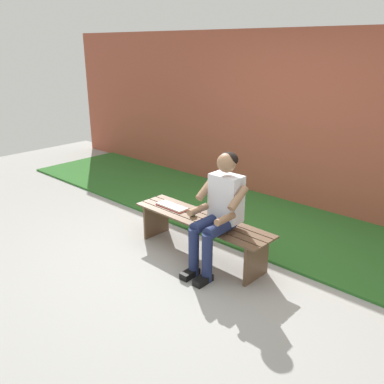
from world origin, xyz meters
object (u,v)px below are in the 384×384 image
object	(u,v)px
bench_near	(201,227)
book_open	(172,206)
apple	(193,212)
person_seated	(219,208)

from	to	relation	value
bench_near	book_open	size ratio (longest dim) A/B	4.27
apple	book_open	distance (m)	0.36
person_seated	apple	xyz separation A→B (m)	(0.44, -0.09, -0.20)
apple	book_open	xyz separation A→B (m)	(0.36, -0.03, -0.03)
apple	person_seated	bearing A→B (deg)	168.97
person_seated	book_open	world-z (taller)	person_seated
person_seated	book_open	bearing A→B (deg)	-7.95
bench_near	person_seated	xyz separation A→B (m)	(-0.33, 0.10, 0.35)
bench_near	person_seated	size ratio (longest dim) A/B	1.41
person_seated	book_open	xyz separation A→B (m)	(0.80, -0.11, -0.23)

